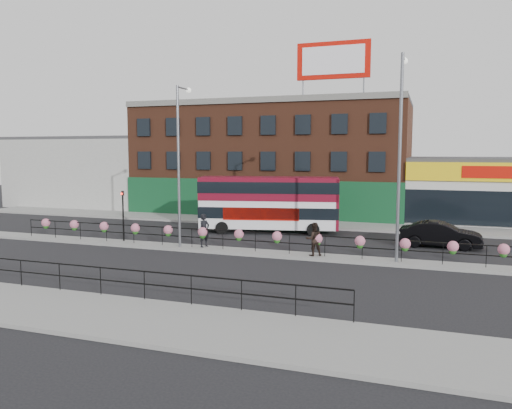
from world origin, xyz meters
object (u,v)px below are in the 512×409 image
(pedestrian_a, at_px, (204,230))
(pedestrian_b, at_px, (314,239))
(lamp_column_west, at_px, (180,152))
(car, at_px, (441,235))
(lamp_column_east, at_px, (400,140))
(double_decker_bus, at_px, (269,199))

(pedestrian_a, height_order, pedestrian_b, pedestrian_a)
(lamp_column_west, bearing_deg, pedestrian_b, -0.81)
(pedestrian_b, height_order, lamp_column_west, lamp_column_west)
(car, xyz_separation_m, lamp_column_east, (-2.23, -5.35, 5.63))
(double_decker_bus, relative_size, car, 2.09)
(lamp_column_east, bearing_deg, lamp_column_west, -179.52)
(double_decker_bus, relative_size, pedestrian_b, 5.55)
(car, relative_size, pedestrian_b, 2.66)
(double_decker_bus, bearing_deg, pedestrian_b, -56.74)
(pedestrian_a, xyz_separation_m, lamp_column_west, (-1.40, -0.23, 4.64))
(lamp_column_west, height_order, lamp_column_east, lamp_column_east)
(car, distance_m, lamp_column_west, 16.46)
(pedestrian_a, xyz_separation_m, lamp_column_east, (11.08, -0.12, 5.28))
(double_decker_bus, bearing_deg, lamp_column_west, -113.16)
(car, bearing_deg, lamp_column_west, 113.42)
(car, distance_m, pedestrian_a, 14.31)
(pedestrian_b, relative_size, lamp_column_east, 0.17)
(lamp_column_west, relative_size, lamp_column_east, 0.90)
(lamp_column_west, bearing_deg, car, 20.33)
(car, height_order, pedestrian_a, pedestrian_a)
(double_decker_bus, bearing_deg, lamp_column_east, -38.12)
(double_decker_bus, xyz_separation_m, pedestrian_a, (-1.77, -7.18, -1.32))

